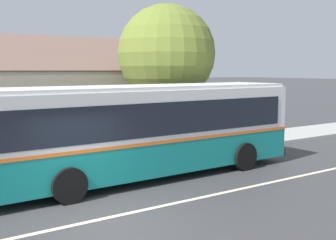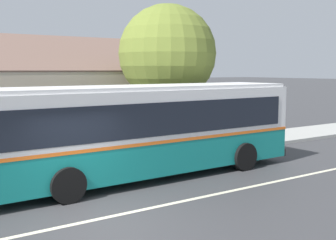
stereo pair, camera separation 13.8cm
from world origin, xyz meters
name	(u,v)px [view 1 (the left image)]	position (x,y,z in m)	size (l,w,h in m)	color
ground_plane	(102,219)	(0.00, 0.00, 0.00)	(300.00, 300.00, 0.00)	#38383A
sidewalk_far	(30,168)	(0.00, 6.00, 0.07)	(60.00, 3.00, 0.15)	#9E9E99
lane_divider_stripe	(102,219)	(0.00, 0.00, 0.00)	(60.00, 0.16, 0.01)	beige
transit_bus	(143,128)	(2.90, 2.90, 1.66)	(11.47, 2.90, 3.08)	#147F7A
street_tree_primary	(167,54)	(6.56, 6.92, 4.32)	(4.41, 4.41, 6.54)	#4C3828
bus_stop_sign	(240,113)	(9.33, 4.99, 1.64)	(0.36, 0.07, 2.40)	gray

